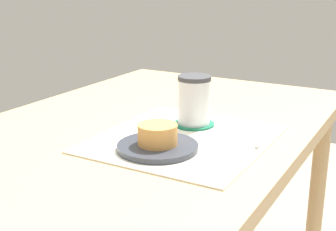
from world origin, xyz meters
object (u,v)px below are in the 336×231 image
object	(u,v)px
dining_table	(134,160)
pastry_plate	(158,147)
pastry	(158,134)
coffee_mug	(195,99)

from	to	relation	value
dining_table	pastry_plate	distance (m)	0.18
pastry_plate	pastry	distance (m)	0.03
coffee_mug	dining_table	bearing A→B (deg)	129.14
dining_table	pastry	bearing A→B (deg)	-127.74
pastry	coffee_mug	distance (m)	0.19
pastry_plate	coffee_mug	bearing A→B (deg)	2.75
coffee_mug	pastry	bearing A→B (deg)	-177.25
dining_table	coffee_mug	distance (m)	0.20
dining_table	coffee_mug	world-z (taller)	coffee_mug
pastry_plate	pastry	bearing A→B (deg)	180.00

